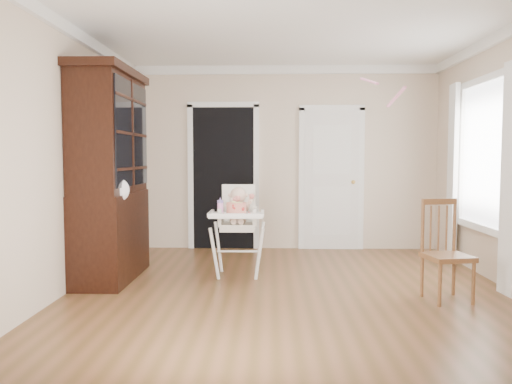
{
  "coord_description": "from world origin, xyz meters",
  "views": [
    {
      "loc": [
        -0.2,
        -4.92,
        1.37
      ],
      "look_at": [
        -0.36,
        0.67,
        0.97
      ],
      "focal_mm": 35.0,
      "sensor_mm": 36.0,
      "label": 1
    }
  ],
  "objects_px": {
    "cake": "(236,208)",
    "dining_chair": "(446,253)",
    "high_chair": "(238,219)",
    "china_cabinet": "(110,175)",
    "sippy_cup": "(220,206)"
  },
  "relations": [
    {
      "from": "high_chair",
      "to": "sippy_cup",
      "type": "xyz_separation_m",
      "value": [
        -0.19,
        -0.08,
        0.16
      ]
    },
    {
      "from": "sippy_cup",
      "to": "dining_chair",
      "type": "relative_size",
      "value": 0.18
    },
    {
      "from": "cake",
      "to": "dining_chair",
      "type": "bearing_deg",
      "value": -17.9
    },
    {
      "from": "dining_chair",
      "to": "cake",
      "type": "bearing_deg",
      "value": 151.51
    },
    {
      "from": "high_chair",
      "to": "dining_chair",
      "type": "height_order",
      "value": "high_chair"
    },
    {
      "from": "sippy_cup",
      "to": "china_cabinet",
      "type": "xyz_separation_m",
      "value": [
        -1.22,
        -0.1,
        0.35
      ]
    },
    {
      "from": "cake",
      "to": "dining_chair",
      "type": "height_order",
      "value": "dining_chair"
    },
    {
      "from": "high_chair",
      "to": "cake",
      "type": "bearing_deg",
      "value": -90.19
    },
    {
      "from": "china_cabinet",
      "to": "dining_chair",
      "type": "height_order",
      "value": "china_cabinet"
    },
    {
      "from": "china_cabinet",
      "to": "dining_chair",
      "type": "relative_size",
      "value": 2.43
    },
    {
      "from": "high_chair",
      "to": "china_cabinet",
      "type": "height_order",
      "value": "china_cabinet"
    },
    {
      "from": "high_chair",
      "to": "cake",
      "type": "distance_m",
      "value": 0.3
    },
    {
      "from": "cake",
      "to": "china_cabinet",
      "type": "height_order",
      "value": "china_cabinet"
    },
    {
      "from": "high_chair",
      "to": "china_cabinet",
      "type": "relative_size",
      "value": 0.46
    },
    {
      "from": "cake",
      "to": "china_cabinet",
      "type": "distance_m",
      "value": 1.46
    }
  ]
}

